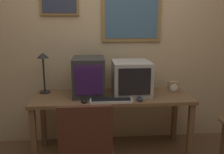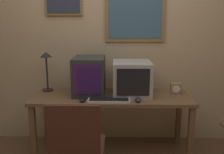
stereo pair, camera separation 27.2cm
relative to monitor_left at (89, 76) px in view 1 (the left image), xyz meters
The scene contains 9 objects.
wall_back 0.60m from the monitor_left, 55.36° to the left, with size 8.00×0.08×2.60m.
desk 0.39m from the monitor_left, 12.68° to the right, with size 1.73×0.61×0.70m.
monitor_left is the anchor object (origin of this frame).
monitor_right 0.48m from the monitor_left, ahead, with size 0.41×0.45×0.37m.
keyboard_main 0.40m from the monitor_left, 49.46° to the right, with size 0.44×0.16×0.03m.
mouse_near_keyboard 0.62m from the monitor_left, 27.11° to the right, with size 0.06×0.12×0.04m.
mouse_far_corner 0.34m from the monitor_left, 98.95° to the right, with size 0.06×0.11×0.03m.
desk_clock 0.98m from the monitor_left, ahead, with size 0.11×0.07×0.13m.
desk_lamp 0.54m from the monitor_left, 166.90° to the left, with size 0.13×0.13×0.46m.
Camera 1 is at (-0.22, -1.63, 1.52)m, focal length 40.00 mm.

